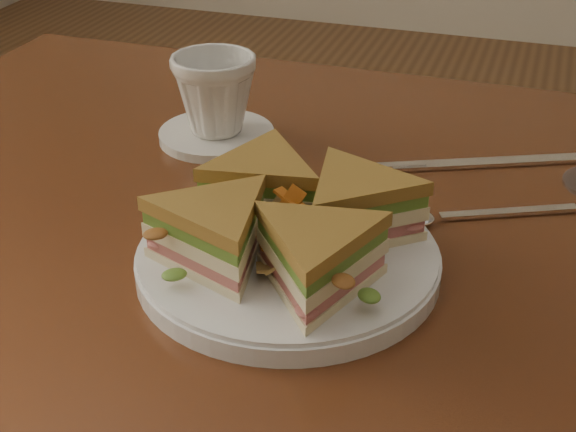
{
  "coord_description": "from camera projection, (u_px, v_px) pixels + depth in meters",
  "views": [
    {
      "loc": [
        0.12,
        -0.6,
        1.12
      ],
      "look_at": [
        -0.05,
        -0.08,
        0.8
      ],
      "focal_mm": 50.0,
      "sensor_mm": 36.0,
      "label": 1
    }
  ],
  "objects": [
    {
      "name": "sandwich_wedges",
      "position": [
        288.0,
        221.0,
        0.64
      ],
      "size": [
        0.26,
        0.26,
        0.06
      ],
      "color": "beige",
      "rests_on": "plate"
    },
    {
      "name": "coffee_cup",
      "position": [
        215.0,
        94.0,
        0.85
      ],
      "size": [
        0.1,
        0.1,
        0.08
      ],
      "primitive_type": "imported",
      "rotation": [
        0.0,
        0.0,
        0.14
      ],
      "color": "white",
      "rests_on": "saucer"
    },
    {
      "name": "saucer",
      "position": [
        217.0,
        135.0,
        0.88
      ],
      "size": [
        0.13,
        0.13,
        0.01
      ],
      "primitive_type": "cylinder",
      "color": "white",
      "rests_on": "table"
    },
    {
      "name": "table",
      "position": [
        369.0,
        319.0,
        0.76
      ],
      "size": [
        1.2,
        0.8,
        0.75
      ],
      "color": "#391A0D",
      "rests_on": "ground"
    },
    {
      "name": "crisps_mound",
      "position": [
        288.0,
        226.0,
        0.64
      ],
      "size": [
        0.09,
        0.09,
        0.05
      ],
      "primitive_type": null,
      "color": "#CC671A",
      "rests_on": "plate"
    },
    {
      "name": "spoon",
      "position": [
        433.0,
        216.0,
        0.72
      ],
      "size": [
        0.17,
        0.09,
        0.01
      ],
      "rotation": [
        0.0,
        0.0,
        0.45
      ],
      "color": "silver",
      "rests_on": "table"
    },
    {
      "name": "knife",
      "position": [
        473.0,
        164.0,
        0.82
      ],
      "size": [
        0.2,
        0.1,
        0.0
      ],
      "rotation": [
        0.0,
        0.0,
        0.43
      ],
      "color": "silver",
      "rests_on": "table"
    },
    {
      "name": "plate",
      "position": [
        288.0,
        260.0,
        0.65
      ],
      "size": [
        0.25,
        0.25,
        0.02
      ],
      "primitive_type": "cylinder",
      "color": "white",
      "rests_on": "table"
    }
  ]
}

